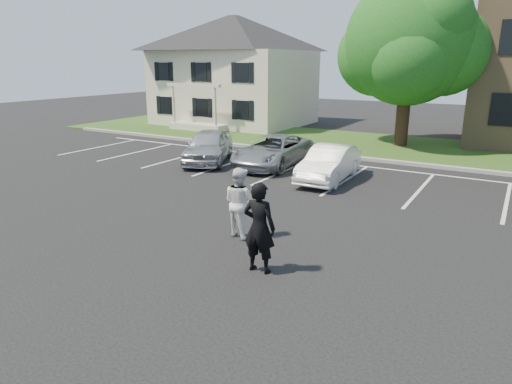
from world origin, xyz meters
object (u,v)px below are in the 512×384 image
at_px(house, 234,71).
at_px(car_silver_minivan, 273,151).
at_px(man_black_suit, 259,228).
at_px(car_silver_west, 208,146).
at_px(tree, 411,44).
at_px(car_white_sedan, 329,164).
at_px(man_white_shirt, 240,202).

height_order(house, car_silver_minivan, house).
bearing_deg(man_black_suit, car_silver_west, -51.87).
xyz_separation_m(tree, man_black_suit, (0.99, -17.42, -4.32)).
bearing_deg(car_silver_west, man_black_suit, -72.16).
height_order(tree, car_white_sedan, tree).
distance_m(man_black_suit, car_silver_minivan, 10.62).
relative_size(man_black_suit, man_white_shirt, 1.10).
distance_m(man_black_suit, car_silver_west, 11.62).
bearing_deg(man_white_shirt, car_silver_minivan, -51.71).
height_order(house, man_black_suit, house).
bearing_deg(tree, man_black_suit, -86.76).
bearing_deg(man_black_suit, car_white_sedan, -82.18).
bearing_deg(car_white_sedan, house, 132.31).
relative_size(man_white_shirt, car_white_sedan, 0.46).
relative_size(house, man_white_shirt, 5.51).
relative_size(man_white_shirt, car_silver_west, 0.42).
bearing_deg(car_white_sedan, car_silver_west, 173.97).
bearing_deg(tree, car_silver_minivan, -115.49).
distance_m(house, tree, 13.58).
height_order(tree, man_black_suit, tree).
distance_m(man_white_shirt, car_silver_west, 9.43).
xyz_separation_m(car_silver_minivan, car_white_sedan, (3.10, -1.15, -0.00)).
xyz_separation_m(man_black_suit, car_silver_west, (-7.73, 8.67, -0.28)).
xyz_separation_m(house, car_white_sedan, (12.41, -12.35, -3.16)).
relative_size(tree, car_white_sedan, 2.16).
height_order(car_silver_minivan, car_white_sedan, car_silver_minivan).
relative_size(house, tree, 1.17).
xyz_separation_m(man_white_shirt, car_silver_minivan, (-3.26, 7.90, -0.26)).
distance_m(car_silver_west, car_white_sedan, 6.06).
relative_size(tree, car_silver_minivan, 1.81).
bearing_deg(car_white_sedan, man_black_suit, -81.42).
bearing_deg(car_silver_west, car_silver_minivan, -8.58).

